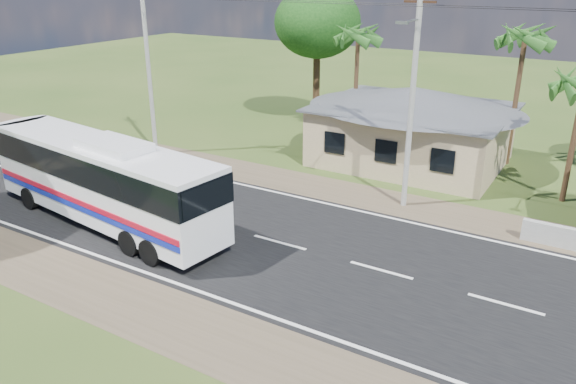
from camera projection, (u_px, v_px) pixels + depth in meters
ground at (280, 243)px, 23.29m from camera, size 120.00×120.00×0.00m
road at (280, 243)px, 23.29m from camera, size 120.00×16.00×0.03m
house at (413, 118)px, 32.19m from camera, size 12.40×10.00×5.00m
utility_poles at (406, 85)px, 25.05m from camera, size 32.80×2.22×11.00m
palm_mid at (525, 37)px, 30.13m from camera, size 2.80×2.80×8.20m
palm_far at (358, 35)px, 35.48m from camera, size 2.80×2.80×7.70m
tree_behind_house at (317, 23)px, 38.82m from camera, size 6.00×6.00×9.61m
coach_bus at (103, 175)px, 24.21m from camera, size 13.19×4.34×4.02m
small_car at (33, 145)px, 33.81m from camera, size 2.91×4.61×1.46m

